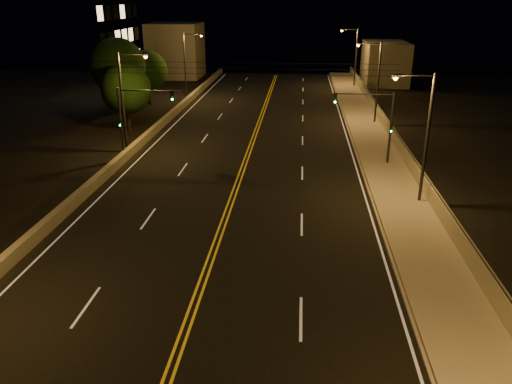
# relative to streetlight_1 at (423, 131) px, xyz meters

# --- Properties ---
(road) EXTENTS (18.00, 120.00, 0.02)m
(road) POSITION_rel_streetlight_1_xyz_m (-11.49, -3.13, -4.75)
(road) COLOR black
(road) RESTS_ON ground
(sidewalk) EXTENTS (3.60, 120.00, 0.30)m
(sidewalk) POSITION_rel_streetlight_1_xyz_m (-0.69, -3.13, -4.61)
(sidewalk) COLOR gray
(sidewalk) RESTS_ON ground
(curb) EXTENTS (0.14, 120.00, 0.15)m
(curb) POSITION_rel_streetlight_1_xyz_m (-2.56, -3.13, -4.68)
(curb) COLOR gray
(curb) RESTS_ON ground
(parapet_wall) EXTENTS (0.30, 120.00, 1.00)m
(parapet_wall) POSITION_rel_streetlight_1_xyz_m (0.96, -3.13, -3.96)
(parapet_wall) COLOR gray
(parapet_wall) RESTS_ON sidewalk
(jersey_barrier) EXTENTS (0.45, 120.00, 0.73)m
(jersey_barrier) POSITION_rel_streetlight_1_xyz_m (-21.08, -3.13, -4.39)
(jersey_barrier) COLOR gray
(jersey_barrier) RESTS_ON ground
(distant_building_right) EXTENTS (6.00, 10.00, 6.07)m
(distant_building_right) POSITION_rel_streetlight_1_xyz_m (5.01, 47.72, -1.72)
(distant_building_right) COLOR gray
(distant_building_right) RESTS_ON ground
(distant_building_left) EXTENTS (8.00, 8.00, 8.37)m
(distant_building_left) POSITION_rel_streetlight_1_xyz_m (-27.49, 51.61, -0.57)
(distant_building_left) COLOR gray
(distant_building_left) RESTS_ON ground
(parapet_rail) EXTENTS (0.06, 120.00, 0.06)m
(parapet_rail) POSITION_rel_streetlight_1_xyz_m (0.96, -3.13, -3.43)
(parapet_rail) COLOR black
(parapet_rail) RESTS_ON parapet_wall
(lane_markings) EXTENTS (17.32, 116.00, 0.00)m
(lane_markings) POSITION_rel_streetlight_1_xyz_m (-11.49, -3.20, -4.74)
(lane_markings) COLOR silver
(lane_markings) RESTS_ON road
(streetlight_1) EXTENTS (2.55, 0.28, 8.14)m
(streetlight_1) POSITION_rel_streetlight_1_xyz_m (0.00, 0.00, 0.00)
(streetlight_1) COLOR #2D2D33
(streetlight_1) RESTS_ON ground
(streetlight_2) EXTENTS (2.55, 0.28, 8.14)m
(streetlight_2) POSITION_rel_streetlight_1_xyz_m (0.00, 21.22, 0.00)
(streetlight_2) COLOR #2D2D33
(streetlight_2) RESTS_ON ground
(streetlight_3) EXTENTS (2.55, 0.28, 8.14)m
(streetlight_3) POSITION_rel_streetlight_1_xyz_m (0.00, 43.72, 0.00)
(streetlight_3) COLOR #2D2D33
(streetlight_3) RESTS_ON ground
(streetlight_5) EXTENTS (2.55, 0.28, 8.14)m
(streetlight_5) POSITION_rel_streetlight_1_xyz_m (-21.39, 9.55, 0.00)
(streetlight_5) COLOR #2D2D33
(streetlight_5) RESTS_ON ground
(streetlight_6) EXTENTS (2.55, 0.28, 8.14)m
(streetlight_6) POSITION_rel_streetlight_1_xyz_m (-21.39, 32.38, 0.00)
(streetlight_6) COLOR #2D2D33
(streetlight_6) RESTS_ON ground
(traffic_signal_right) EXTENTS (5.11, 0.31, 5.70)m
(traffic_signal_right) POSITION_rel_streetlight_1_xyz_m (-1.54, 7.61, -1.12)
(traffic_signal_right) COLOR #2D2D33
(traffic_signal_right) RESTS_ON ground
(traffic_signal_left) EXTENTS (5.11, 0.31, 5.70)m
(traffic_signal_left) POSITION_rel_streetlight_1_xyz_m (-20.25, 7.61, -1.12)
(traffic_signal_left) COLOR #2D2D33
(traffic_signal_left) RESTS_ON ground
(overhead_wires) EXTENTS (22.00, 0.03, 0.83)m
(overhead_wires) POSITION_rel_streetlight_1_xyz_m (-11.49, 6.37, 2.64)
(overhead_wires) COLOR black
(tree_0) EXTENTS (4.72, 4.72, 6.40)m
(tree_0) POSITION_rel_streetlight_1_xyz_m (-23.81, 16.51, -0.73)
(tree_0) COLOR black
(tree_0) RESTS_ON ground
(tree_1) EXTENTS (6.02, 6.02, 8.15)m
(tree_1) POSITION_rel_streetlight_1_xyz_m (-27.34, 24.53, 0.38)
(tree_1) COLOR black
(tree_1) RESTS_ON ground
(tree_2) EXTENTS (4.75, 4.75, 6.43)m
(tree_2) POSITION_rel_streetlight_1_xyz_m (-25.49, 29.13, -0.71)
(tree_2) COLOR black
(tree_2) RESTS_ON ground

